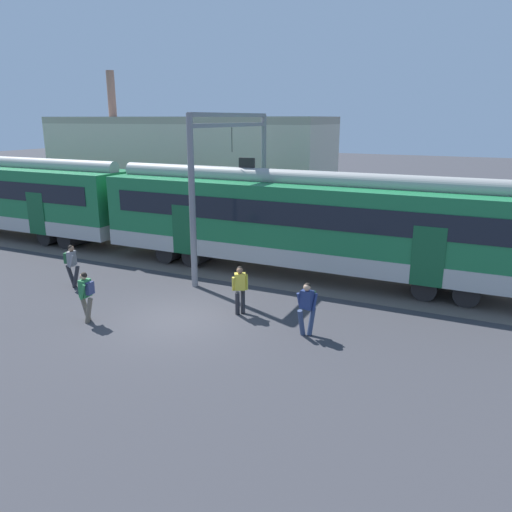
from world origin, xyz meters
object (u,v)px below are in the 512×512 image
at_px(commuter_train, 3,194).
at_px(pedestrian_grey, 71,262).
at_px(pedestrian_navy, 307,304).
at_px(pedestrian_green, 86,293).
at_px(pedestrian_yellow, 240,286).

xyz_separation_m(commuter_train, pedestrian_grey, (10.20, -5.29, -1.26)).
height_order(commuter_train, pedestrian_navy, commuter_train).
height_order(pedestrian_green, pedestrian_yellow, same).
height_order(pedestrian_grey, pedestrian_navy, same).
bearing_deg(commuter_train, pedestrian_green, -30.18).
relative_size(pedestrian_green, pedestrian_navy, 1.00).
relative_size(commuter_train, pedestrian_yellow, 33.99).
distance_m(pedestrian_grey, pedestrian_navy, 9.71).
height_order(pedestrian_green, pedestrian_navy, same).
bearing_deg(pedestrian_navy, pedestrian_grey, 177.99).
bearing_deg(pedestrian_green, commuter_train, 149.82).
height_order(pedestrian_grey, pedestrian_yellow, same).
bearing_deg(pedestrian_navy, pedestrian_yellow, 165.94).
relative_size(pedestrian_grey, pedestrian_green, 1.00).
bearing_deg(commuter_train, pedestrian_yellow, -16.06).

